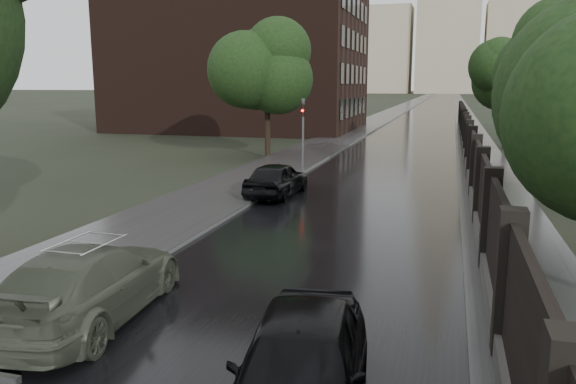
{
  "coord_description": "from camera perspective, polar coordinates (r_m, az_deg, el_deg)",
  "views": [
    {
      "loc": [
        3.48,
        -4.96,
        4.77
      ],
      "look_at": [
        -1.22,
        11.35,
        1.5
      ],
      "focal_mm": 35.0,
      "sensor_mm": 36.0,
      "label": 1
    }
  ],
  "objects": [
    {
      "name": "tree_right_c",
      "position": [
        45.14,
        21.57,
        10.39
      ],
      "size": [
        4.08,
        4.08,
        7.01
      ],
      "color": "black",
      "rests_on": "ground"
    },
    {
      "name": "verge_right",
      "position": [
        195.03,
        16.89,
        9.06
      ],
      "size": [
        3.0,
        420.0,
        0.08
      ],
      "primitive_type": "cube",
      "color": "#2D2D2D",
      "rests_on": "ground"
    },
    {
      "name": "tree_right_b",
      "position": [
        27.26,
        25.0,
        10.29
      ],
      "size": [
        4.08,
        4.08,
        7.01
      ],
      "color": "black",
      "rests_on": "ground"
    },
    {
      "name": "fence_right",
      "position": [
        37.18,
        17.79,
        4.59
      ],
      "size": [
        0.45,
        75.72,
        2.7
      ],
      "color": "#383533",
      "rests_on": "ground"
    },
    {
      "name": "car_right_near",
      "position": [
        8.4,
        1.27,
        -17.35
      ],
      "size": [
        2.43,
        4.85,
        1.59
      ],
      "primitive_type": "imported",
      "rotation": [
        0.0,
        0.0,
        0.12
      ],
      "color": "black",
      "rests_on": "ground"
    },
    {
      "name": "tree_left_far",
      "position": [
        36.8,
        -2.13,
        11.64
      ],
      "size": [
        4.25,
        4.25,
        7.39
      ],
      "color": "black",
      "rests_on": "ground"
    },
    {
      "name": "traffic_light",
      "position": [
        31.04,
        1.54,
        6.52
      ],
      "size": [
        0.16,
        0.32,
        4.0
      ],
      "color": "#59595E",
      "rests_on": "ground"
    },
    {
      "name": "volga_sedan",
      "position": [
        12.28,
        -19.6,
        -8.65
      ],
      "size": [
        2.76,
        5.66,
        1.58
      ],
      "primitive_type": "imported",
      "rotation": [
        0.0,
        0.0,
        3.24
      ],
      "color": "#4A5141",
      "rests_on": "ground"
    },
    {
      "name": "road",
      "position": [
        195.05,
        15.26,
        9.14
      ],
      "size": [
        8.0,
        420.0,
        0.02
      ],
      "primitive_type": "cube",
      "color": "black",
      "rests_on": "ground"
    },
    {
      "name": "sidewalk_left",
      "position": [
        195.25,
        13.48,
        9.24
      ],
      "size": [
        4.0,
        420.0,
        0.16
      ],
      "primitive_type": "cube",
      "color": "#2D2D2D",
      "rests_on": "ground"
    },
    {
      "name": "stalinist_tower",
      "position": [
        306.83,
        16.04,
        16.79
      ],
      "size": [
        92.0,
        30.0,
        159.0
      ],
      "color": "tan",
      "rests_on": "ground"
    },
    {
      "name": "brick_building",
      "position": [
        61.1,
        -4.73,
        15.78
      ],
      "size": [
        24.0,
        18.0,
        20.0
      ],
      "primitive_type": "cube",
      "color": "black",
      "rests_on": "ground"
    },
    {
      "name": "hatchback_left",
      "position": [
        24.19,
        -1.13,
        1.34
      ],
      "size": [
        2.0,
        4.49,
        1.5
      ],
      "primitive_type": "imported",
      "rotation": [
        0.0,
        0.0,
        3.09
      ],
      "color": "black",
      "rests_on": "ground"
    }
  ]
}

